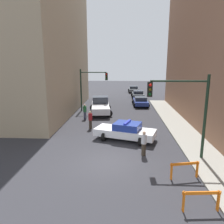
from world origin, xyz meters
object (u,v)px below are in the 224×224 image
object	(u,v)px
white_truck	(100,106)
barrier_mid	(185,168)
traffic_light_near	(187,104)
pedestrian_crossing	(90,120)
traffic_light_far	(90,84)
pedestrian_sidewalk	(144,143)
pedestrian_corner	(85,111)
police_car	(126,131)
barrier_front	(201,198)
parked_car_near	(140,101)
parked_car_far	(134,89)
parked_car_mid	(138,94)

from	to	relation	value
white_truck	barrier_mid	xyz separation A→B (m)	(6.02, -14.90, -0.29)
traffic_light_near	pedestrian_crossing	world-z (taller)	traffic_light_near
traffic_light_near	white_truck	bearing A→B (deg)	117.82
traffic_light_far	pedestrian_sidewalk	bearing A→B (deg)	-67.29
traffic_light_near	pedestrian_corner	xyz separation A→B (m)	(-7.94, 9.48, -2.67)
police_car	barrier_front	world-z (taller)	police_car
police_car	barrier_mid	distance (m)	6.51
traffic_light_far	barrier_front	distance (m)	20.42
parked_car_near	parked_car_far	size ratio (longest dim) A/B	1.01
parked_car_near	pedestrian_corner	size ratio (longest dim) A/B	2.62
parked_car_mid	pedestrian_sidewalk	size ratio (longest dim) A/B	2.61
police_car	white_truck	bearing A→B (deg)	35.70
pedestrian_corner	barrier_front	distance (m)	16.29
traffic_light_far	parked_car_far	size ratio (longest dim) A/B	1.20
traffic_light_near	white_truck	xyz separation A→B (m)	(-6.57, 12.45, -2.62)
pedestrian_corner	barrier_front	size ratio (longest dim) A/B	1.04
parked_car_mid	pedestrian_sidewalk	world-z (taller)	pedestrian_sidewalk
pedestrian_sidewalk	parked_car_near	bearing A→B (deg)	80.50
traffic_light_near	barrier_mid	size ratio (longest dim) A/B	3.30
traffic_light_far	pedestrian_crossing	size ratio (longest dim) A/B	3.13
police_car	pedestrian_crossing	bearing A→B (deg)	66.97
parked_car_far	pedestrian_corner	distance (m)	22.62
white_truck	parked_car_mid	size ratio (longest dim) A/B	1.29
traffic_light_far	white_truck	world-z (taller)	traffic_light_far
parked_car_far	pedestrian_crossing	world-z (taller)	pedestrian_crossing
pedestrian_crossing	barrier_front	xyz separation A→B (m)	(6.25, -11.13, -0.24)
traffic_light_far	pedestrian_crossing	world-z (taller)	traffic_light_far
traffic_light_near	parked_car_far	world-z (taller)	traffic_light_near
police_car	traffic_light_far	bearing A→B (deg)	40.72
pedestrian_corner	pedestrian_sidewalk	distance (m)	10.62
traffic_light_near	traffic_light_far	world-z (taller)	traffic_light_near
traffic_light_far	pedestrian_corner	bearing A→B (deg)	-88.71
police_car	white_truck	xyz separation A→B (m)	(-2.95, 9.15, 0.18)
traffic_light_far	white_truck	xyz separation A→B (m)	(1.46, -1.30, -2.49)
police_car	parked_car_far	bearing A→B (deg)	14.08
traffic_light_far	barrier_mid	size ratio (longest dim) A/B	3.30
police_car	pedestrian_corner	xyz separation A→B (m)	(-4.32, 6.17, 0.14)
traffic_light_near	parked_car_near	bearing A→B (deg)	94.79
pedestrian_corner	barrier_mid	distance (m)	14.02
traffic_light_near	barrier_front	bearing A→B (deg)	-96.52
pedestrian_sidewalk	barrier_front	world-z (taller)	pedestrian_sidewalk
barrier_front	parked_car_mid	bearing A→B (deg)	91.56
parked_car_near	pedestrian_corner	bearing A→B (deg)	-131.91
traffic_light_far	parked_car_near	xyz separation A→B (m)	(6.59, 3.40, -2.72)
parked_car_near	barrier_mid	xyz separation A→B (m)	(0.88, -19.60, -0.06)
parked_car_mid	barrier_mid	xyz separation A→B (m)	(0.81, -26.39, -0.06)
traffic_light_far	police_car	bearing A→B (deg)	-67.09
white_truck	pedestrian_crossing	bearing A→B (deg)	-99.22
traffic_light_far	traffic_light_near	bearing A→B (deg)	-59.71
pedestrian_sidewalk	white_truck	bearing A→B (deg)	102.83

